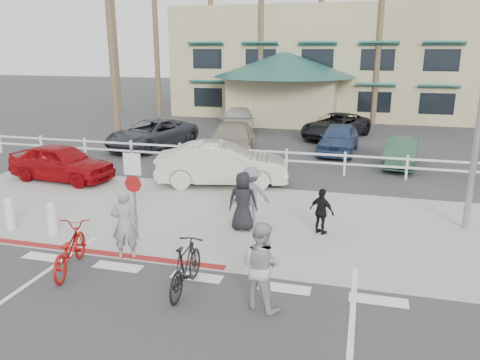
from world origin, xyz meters
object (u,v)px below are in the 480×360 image
(bike_black, at_px, (186,267))
(car_white_sedan, at_px, (222,164))
(bike_red, at_px, (69,249))
(car_red_compact, at_px, (61,162))
(sign_post, at_px, (134,190))

(bike_black, xyz_separation_m, car_white_sedan, (-1.67, 8.03, 0.25))
(bike_red, height_order, bike_black, bike_black)
(bike_black, bearing_deg, bike_red, -5.05)
(bike_black, distance_m, car_red_compact, 10.59)
(sign_post, xyz_separation_m, car_red_compact, (-5.66, 4.76, -0.72))
(bike_red, xyz_separation_m, car_white_sedan, (1.31, 7.83, 0.28))
(sign_post, bearing_deg, bike_red, -108.66)
(bike_black, relative_size, car_white_sedan, 0.38)
(bike_black, bearing_deg, sign_post, -45.38)
(bike_red, xyz_separation_m, bike_black, (2.98, -0.20, 0.03))
(car_red_compact, bearing_deg, car_white_sedan, -74.72)
(bike_red, bearing_deg, car_white_sedan, -115.15)
(sign_post, bearing_deg, car_red_compact, 139.93)
(sign_post, height_order, bike_red, sign_post)
(bike_red, relative_size, car_red_compact, 0.48)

